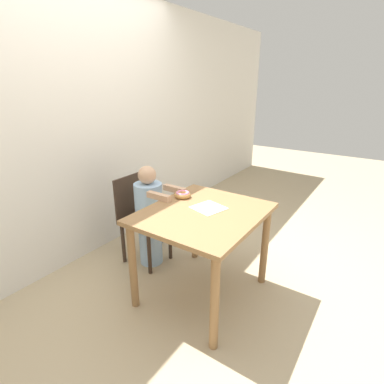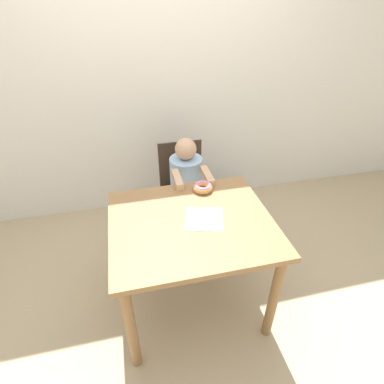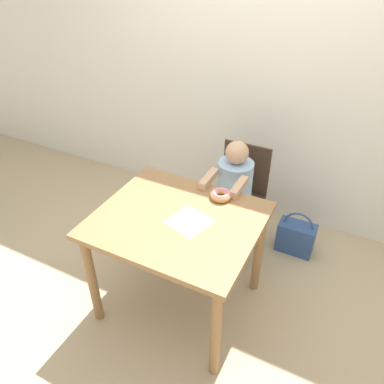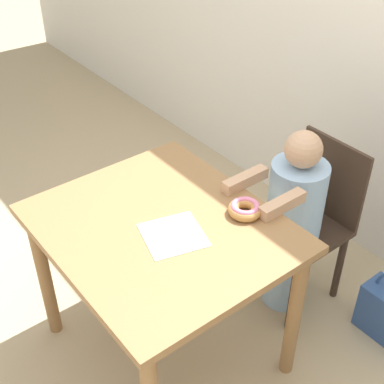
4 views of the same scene
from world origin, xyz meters
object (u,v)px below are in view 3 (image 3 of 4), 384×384
at_px(handbag, 296,237).
at_px(donut, 221,195).
at_px(child_figure, 233,201).
at_px(chair, 238,198).

bearing_deg(handbag, donut, -126.85).
bearing_deg(child_figure, donut, -83.70).
relative_size(chair, handbag, 2.25).
bearing_deg(donut, child_figure, 96.30).
relative_size(chair, child_figure, 0.86).
height_order(child_figure, donut, child_figure).
relative_size(donut, handbag, 0.36).
relative_size(chair, donut, 6.19).
relative_size(child_figure, handbag, 2.60).
xyz_separation_m(donut, handbag, (0.43, 0.58, -0.64)).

